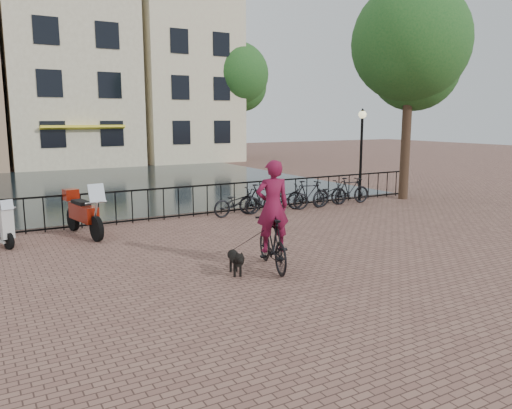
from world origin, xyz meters
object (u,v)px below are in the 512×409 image
lamp_post (362,139)px  motorcycle (83,208)px  cyclist (272,221)px  dog (235,261)px

lamp_post → motorcycle: lamp_post is taller
lamp_post → cyclist: (-7.43, -5.71, -1.35)m
dog → motorcycle: 5.48m
lamp_post → motorcycle: (-10.31, -0.61, -1.60)m
cyclist → dog: size_ratio=3.19×
lamp_post → motorcycle: 10.46m
cyclist → dog: cyclist is taller
dog → motorcycle: bearing=125.9°
cyclist → lamp_post: bearing=-127.9°
cyclist → motorcycle: size_ratio=1.22×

